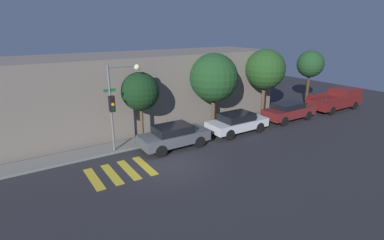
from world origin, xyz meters
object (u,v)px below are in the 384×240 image
at_px(traffic_light_pole, 118,96).
at_px(sedan_near_corner, 174,136).
at_px(tree_far_end, 265,69).
at_px(sedan_far_end, 289,111).
at_px(tree_behind_truck, 310,64).
at_px(tree_midblock, 214,78).
at_px(sedan_middle, 237,122).
at_px(tree_near_corner, 140,92).
at_px(pickup_truck, 337,99).

relative_size(traffic_light_pole, sedan_near_corner, 1.21).
bearing_deg(sedan_near_corner, tree_far_end, 12.24).
distance_m(sedan_near_corner, sedan_far_end, 10.53).
bearing_deg(tree_behind_truck, sedan_near_corner, -172.23).
xyz_separation_m(tree_midblock, tree_far_end, (5.19, 0.00, 0.22)).
bearing_deg(tree_far_end, tree_behind_truck, 0.00).
bearing_deg(traffic_light_pole, sedan_middle, -8.98).
bearing_deg(tree_near_corner, sedan_middle, -18.64).
distance_m(pickup_truck, tree_far_end, 8.09).
distance_m(sedan_near_corner, tree_midblock, 5.81).
distance_m(tree_midblock, tree_far_end, 5.19).
bearing_deg(sedan_middle, tree_near_corner, 161.36).
relative_size(sedan_middle, tree_near_corner, 0.97).
height_order(sedan_middle, tree_near_corner, tree_near_corner).
height_order(tree_far_end, tree_behind_truck, tree_far_end).
xyz_separation_m(sedan_near_corner, tree_near_corner, (-1.17, 2.12, 2.53)).
bearing_deg(tree_behind_truck, tree_far_end, 180.00).
relative_size(sedan_middle, tree_far_end, 0.80).
bearing_deg(tree_far_end, pickup_truck, -16.34).
bearing_deg(tree_far_end, sedan_far_end, -69.92).
distance_m(tree_far_end, tree_behind_truck, 5.76).
relative_size(sedan_far_end, tree_near_corner, 1.00).
relative_size(sedan_near_corner, tree_far_end, 0.78).
bearing_deg(tree_near_corner, pickup_truck, -6.65).
distance_m(sedan_middle, pickup_truck, 11.87).
bearing_deg(sedan_middle, sedan_near_corner, -180.00).
bearing_deg(sedan_middle, sedan_far_end, 0.00).
relative_size(traffic_light_pole, sedan_far_end, 1.14).
height_order(traffic_light_pole, tree_near_corner, traffic_light_pole).
distance_m(tree_near_corner, tree_midblock, 5.75).
bearing_deg(sedan_far_end, pickup_truck, 0.00).
bearing_deg(tree_near_corner, tree_midblock, 0.00).
bearing_deg(tree_far_end, sedan_near_corner, -167.76).
bearing_deg(tree_behind_truck, traffic_light_pole, -177.37).
distance_m(sedan_middle, sedan_far_end, 5.43).
bearing_deg(sedan_near_corner, sedan_middle, 0.00).
bearing_deg(tree_midblock, sedan_far_end, -19.55).
distance_m(traffic_light_pole, tree_midblock, 7.55).
bearing_deg(traffic_light_pole, sedan_near_corner, -23.47).
height_order(sedan_near_corner, tree_near_corner, tree_near_corner).
distance_m(traffic_light_pole, tree_near_corner, 1.95).
relative_size(tree_near_corner, tree_midblock, 0.83).
distance_m(sedan_far_end, tree_midblock, 6.95).
relative_size(sedan_far_end, tree_midblock, 0.84).
bearing_deg(tree_behind_truck, tree_midblock, 180.00).
height_order(traffic_light_pole, tree_midblock, tree_midblock).
relative_size(sedan_middle, tree_behind_truck, 0.85).
bearing_deg(tree_midblock, sedan_middle, -75.87).
height_order(tree_near_corner, tree_far_end, tree_far_end).
bearing_deg(traffic_light_pole, tree_midblock, 6.45).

